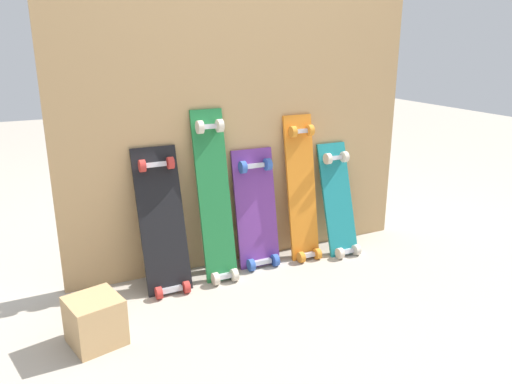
# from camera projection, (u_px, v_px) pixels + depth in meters

# --- Properties ---
(ground_plane) EXTENTS (12.00, 12.00, 0.00)m
(ground_plane) POSITION_uv_depth(u_px,v_px,m) (251.00, 261.00, 2.84)
(ground_plane) COLOR #A89E8E
(plywood_wall_panel) EXTENTS (1.99, 0.04, 1.57)m
(plywood_wall_panel) POSITION_uv_depth(u_px,v_px,m) (245.00, 122.00, 2.66)
(plywood_wall_panel) COLOR tan
(plywood_wall_panel) RESTS_ON ground
(skateboard_black) EXTENTS (0.23, 0.28, 0.77)m
(skateboard_black) POSITION_uv_depth(u_px,v_px,m) (163.00, 227.00, 2.47)
(skateboard_black) COLOR black
(skateboard_black) RESTS_ON ground
(skateboard_green) EXTENTS (0.17, 0.27, 0.94)m
(skateboard_green) POSITION_uv_depth(u_px,v_px,m) (215.00, 202.00, 2.56)
(skateboard_green) COLOR #1E7238
(skateboard_green) RESTS_ON ground
(skateboard_purple) EXTENTS (0.24, 0.20, 0.71)m
(skateboard_purple) POSITION_uv_depth(u_px,v_px,m) (257.00, 214.00, 2.73)
(skateboard_purple) COLOR #6B338C
(skateboard_purple) RESTS_ON ground
(skateboard_orange) EXTENTS (0.17, 0.22, 0.87)m
(skateboard_orange) POSITION_uv_depth(u_px,v_px,m) (302.00, 194.00, 2.81)
(skateboard_orange) COLOR orange
(skateboard_orange) RESTS_ON ground
(skateboard_teal) EXTENTS (0.19, 0.27, 0.70)m
(skateboard_teal) POSITION_uv_depth(u_px,v_px,m) (339.00, 205.00, 2.91)
(skateboard_teal) COLOR #197A7F
(skateboard_teal) RESTS_ON ground
(wooden_crate) EXTENTS (0.24, 0.24, 0.20)m
(wooden_crate) POSITION_uv_depth(u_px,v_px,m) (95.00, 321.00, 2.05)
(wooden_crate) COLOR tan
(wooden_crate) RESTS_ON ground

